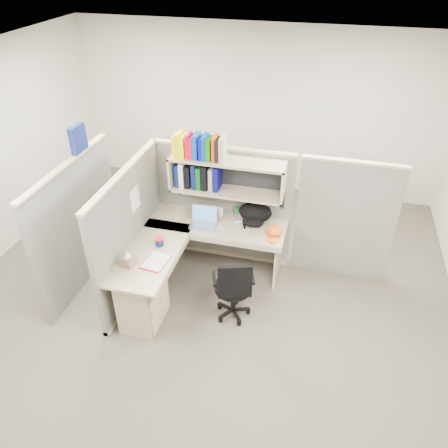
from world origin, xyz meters
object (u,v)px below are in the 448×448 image
(laptop, at_px, (203,218))
(task_chair, at_px, (233,297))
(snack_canister, at_px, (159,241))
(desk, at_px, (164,279))
(backpack, at_px, (254,215))

(laptop, distance_m, task_chair, 1.06)
(task_chair, bearing_deg, snack_canister, 167.37)
(snack_canister, bearing_deg, desk, -64.33)
(desk, relative_size, snack_canister, 16.55)
(backpack, height_order, task_chair, backpack)
(desk, relative_size, backpack, 4.17)
(snack_canister, bearing_deg, backpack, 37.03)
(laptop, xyz_separation_m, snack_canister, (-0.37, -0.51, -0.06))
(backpack, height_order, snack_canister, backpack)
(laptop, relative_size, task_chair, 0.36)
(laptop, xyz_separation_m, task_chair, (0.57, -0.72, -0.53))
(laptop, height_order, backpack, backpack)
(backpack, bearing_deg, laptop, -159.88)
(backpack, bearing_deg, desk, -131.57)
(desk, bearing_deg, snack_canister, 115.67)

